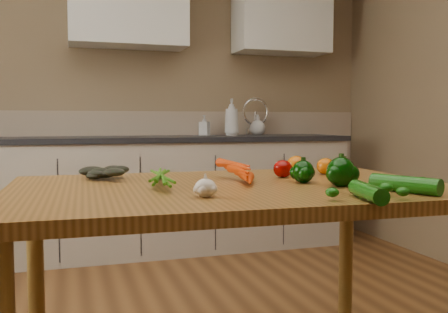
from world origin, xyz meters
The scene contains 18 objects.
room centered at (0.00, 0.17, 1.25)m, with size 4.04×5.04×2.64m.
counter_run centered at (0.21, 2.19, 0.46)m, with size 2.84×0.64×1.14m.
upper_cabinets centered at (0.51, 2.32, 1.95)m, with size 2.15×0.35×0.70m.
table centered at (-0.03, -0.04, 0.71)m, with size 1.52×1.01×0.80m.
soap_bottle_a centered at (0.73, 2.25, 1.05)m, with size 0.12×0.12×0.30m, color silver.
soap_bottle_b centered at (0.52, 2.33, 0.98)m, with size 0.08×0.08×0.17m, color silver.
soap_bottle_c centered at (1.00, 2.36, 0.99)m, with size 0.14×0.14×0.17m, color silver.
carrot_bunch centered at (-0.07, 0.03, 0.84)m, with size 0.28×0.21×0.07m, color #DF3B05, non-canonical shape.
leafy_greens centered at (-0.44, 0.23, 0.85)m, with size 0.21×0.19×0.11m, color black, non-canonical shape.
garlic_bulb centered at (-0.19, -0.28, 0.83)m, with size 0.06×0.06×0.05m, color silver.
pepper_a centered at (0.23, -0.07, 0.84)m, with size 0.08×0.08×0.08m, color black.
pepper_b centered at (0.40, -0.06, 0.84)m, with size 0.08×0.08×0.08m, color black.
pepper_c centered at (0.30, -0.20, 0.85)m, with size 0.10×0.10×0.10m, color black.
tomato_a centered at (0.22, 0.10, 0.84)m, with size 0.07×0.07×0.07m, color #860502.
tomato_b centered at (0.33, 0.21, 0.84)m, with size 0.08×0.08×0.08m, color #D05B05.
tomato_c centered at (0.44, 0.15, 0.84)m, with size 0.07×0.07×0.07m, color #D05B05.
zucchini_a centered at (0.41, -0.38, 0.83)m, with size 0.05×0.05×0.22m, color #0B4C08.
zucchini_b centered at (0.22, -0.48, 0.82)m, with size 0.05×0.05×0.20m, color #0B4C08.
Camera 1 is at (-0.57, -1.67, 1.02)m, focal length 40.00 mm.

